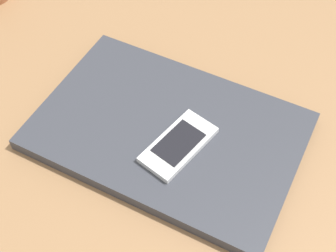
# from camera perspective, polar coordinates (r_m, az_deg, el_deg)

# --- Properties ---
(desk_surface) EXTENTS (1.20, 0.80, 0.03)m
(desk_surface) POSITION_cam_1_polar(r_m,az_deg,el_deg) (0.67, -1.68, -0.60)
(desk_surface) COLOR olive
(desk_surface) RESTS_ON ground
(laptop_closed) EXTENTS (0.39, 0.30, 0.02)m
(laptop_closed) POSITION_cam_1_polar(r_m,az_deg,el_deg) (0.64, 0.00, -0.60)
(laptop_closed) COLOR #33353D
(laptop_closed) RESTS_ON desk_surface
(cell_phone_on_laptop) EXTENTS (0.09, 0.12, 0.01)m
(cell_phone_on_laptop) POSITION_cam_1_polar(r_m,az_deg,el_deg) (0.61, 1.30, -2.27)
(cell_phone_on_laptop) COLOR silver
(cell_phone_on_laptop) RESTS_ON laptop_closed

